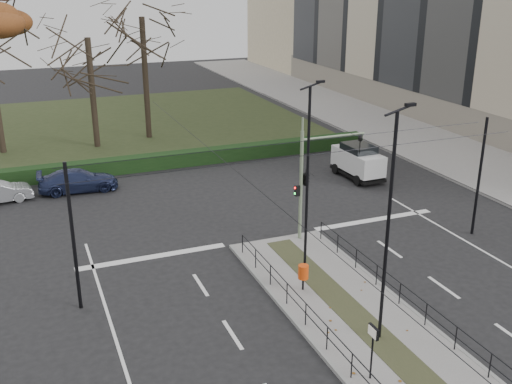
% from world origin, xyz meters
% --- Properties ---
extents(ground, '(140.00, 140.00, 0.00)m').
position_xyz_m(ground, '(0.00, 0.00, 0.00)').
color(ground, black).
rests_on(ground, ground).
extents(median_island, '(4.40, 15.00, 0.14)m').
position_xyz_m(median_island, '(0.00, -2.50, 0.07)').
color(median_island, slate).
rests_on(median_island, ground).
extents(sidewalk_east, '(8.00, 90.00, 0.14)m').
position_xyz_m(sidewalk_east, '(18.00, 22.00, 0.07)').
color(sidewalk_east, slate).
rests_on(sidewalk_east, ground).
extents(park, '(38.00, 26.00, 0.10)m').
position_xyz_m(park, '(-6.00, 32.00, 0.05)').
color(park, '#273018').
rests_on(park, ground).
extents(hedge, '(38.00, 1.00, 1.00)m').
position_xyz_m(hedge, '(-6.00, 18.60, 0.50)').
color(hedge, black).
rests_on(hedge, ground).
extents(median_railing, '(4.14, 13.24, 0.92)m').
position_xyz_m(median_railing, '(0.00, -2.60, 0.98)').
color(median_railing, black).
rests_on(median_railing, median_island).
extents(catenary, '(20.00, 34.00, 6.00)m').
position_xyz_m(catenary, '(0.00, 1.62, 3.42)').
color(catenary, black).
rests_on(catenary, ground).
extents(traffic_light, '(3.68, 2.10, 5.41)m').
position_xyz_m(traffic_light, '(1.45, 4.50, 3.29)').
color(traffic_light, gray).
rests_on(traffic_light, median_island).
extents(litter_bin, '(0.43, 0.43, 1.10)m').
position_xyz_m(litter_bin, '(-0.97, -0.17, 0.92)').
color(litter_bin, black).
rests_on(litter_bin, median_island).
extents(info_panel, '(0.11, 0.50, 1.92)m').
position_xyz_m(info_panel, '(-1.51, -6.16, 1.65)').
color(info_panel, black).
rests_on(info_panel, median_island).
extents(streetlamp_median_near, '(0.70, 0.14, 8.42)m').
position_xyz_m(streetlamp_median_near, '(0.06, -4.29, 4.42)').
color(streetlamp_median_near, black).
rests_on(streetlamp_median_near, median_island).
extents(streetlamp_median_far, '(0.69, 0.14, 8.22)m').
position_xyz_m(streetlamp_median_far, '(0.02, 1.62, 4.32)').
color(streetlamp_median_far, black).
rests_on(streetlamp_median_far, median_island).
extents(parked_car_third, '(4.74, 2.14, 1.35)m').
position_xyz_m(parked_car_third, '(-8.12, 15.95, 0.67)').
color(parked_car_third, '#212A4E').
rests_on(parked_car_third, ground).
extents(white_van, '(1.99, 4.08, 2.21)m').
position_xyz_m(white_van, '(8.81, 11.86, 1.16)').
color(white_van, silver).
rests_on(white_van, ground).
extents(bare_tree_center, '(6.89, 6.89, 12.31)m').
position_xyz_m(bare_tree_center, '(-1.48, 26.68, 8.69)').
color(bare_tree_center, black).
rests_on(bare_tree_center, park).
extents(bare_tree_near, '(6.75, 6.75, 10.65)m').
position_xyz_m(bare_tree_near, '(-5.71, 25.45, 7.52)').
color(bare_tree_near, black).
rests_on(bare_tree_near, park).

